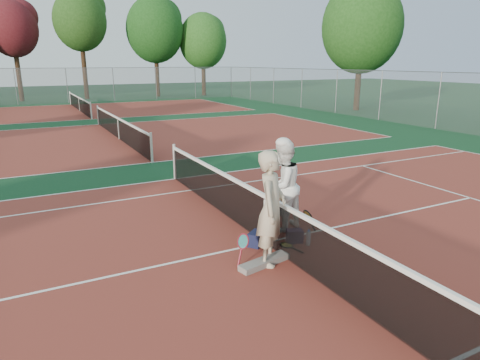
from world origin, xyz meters
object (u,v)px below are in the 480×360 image
racket_black_held (308,222)px  water_bottle (308,238)px  player_b (282,186)px  sports_bag_purple (295,236)px  sports_bag_navy (256,239)px  player_a (271,208)px  racket_red (243,250)px  racket_spare (286,245)px  net_main (265,219)px

racket_black_held → water_bottle: racket_black_held is taller
player_b → sports_bag_purple: size_ratio=6.13×
racket_black_held → sports_bag_navy: 1.26m
water_bottle → sports_bag_navy: bearing=152.4°
player_a → racket_red: (-0.48, 0.16, -0.75)m
racket_spare → sports_bag_purple: bearing=-82.0°
player_b → sports_bag_purple: 1.12m
player_a → racket_red: player_a is taller
net_main → water_bottle: bearing=-35.4°
player_a → sports_bag_navy: size_ratio=5.88×
sports_bag_navy → water_bottle: water_bottle is taller
player_b → sports_bag_purple: player_b is taller
sports_bag_navy → water_bottle: (0.92, -0.48, 0.01)m
player_a → water_bottle: player_a is taller
net_main → sports_bag_purple: bearing=-22.7°
net_main → sports_bag_navy: (-0.21, -0.02, -0.37)m
racket_black_held → sports_bag_purple: racket_black_held is taller
racket_red → sports_bag_purple: bearing=-11.5°
racket_spare → water_bottle: 0.46m
racket_spare → sports_bag_navy: (-0.52, 0.30, 0.12)m
sports_bag_navy → water_bottle: bearing=-27.6°
net_main → racket_red: 1.07m
player_a → sports_bag_purple: size_ratio=6.51×
player_b → water_bottle: (0.01, -0.98, -0.83)m
sports_bag_navy → water_bottle: size_ratio=1.18×
net_main → player_a: size_ratio=5.28×
sports_bag_purple → water_bottle: bearing=-61.7°
player_b → player_a: bearing=32.2°
player_b → racket_spare: 1.31m
sports_bag_purple → water_bottle: water_bottle is taller
racket_red → racket_black_held: 1.98m
racket_red → water_bottle: (1.54, 0.13, -0.14)m
player_a → water_bottle: (1.06, 0.29, -0.89)m
net_main → sports_bag_navy: 0.43m
sports_bag_navy → player_a: bearing=-100.3°
player_b → racket_black_held: size_ratio=3.63×
player_a → sports_bag_purple: (0.91, 0.56, -0.91)m
racket_spare → player_a: bearing=114.3°
racket_black_held → water_bottle: (-0.34, -0.50, -0.12)m
player_b → sports_bag_navy: 1.33m
racket_black_held → player_a: bearing=23.2°
player_a → sports_bag_purple: 1.40m
sports_bag_purple → player_a: bearing=-148.5°
racket_black_held → racket_spare: size_ratio=0.90×
racket_spare → sports_bag_purple: sports_bag_purple is taller
net_main → racket_spare: bearing=-46.6°
sports_bag_navy → sports_bag_purple: 0.80m
player_a → sports_bag_navy: 1.19m
net_main → racket_black_held: net_main is taller
player_a → racket_spare: bearing=-12.0°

